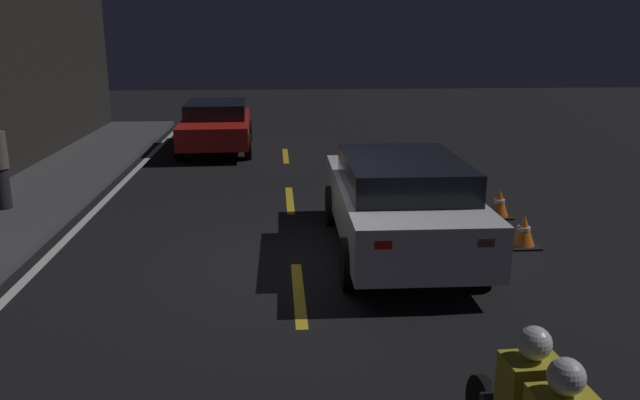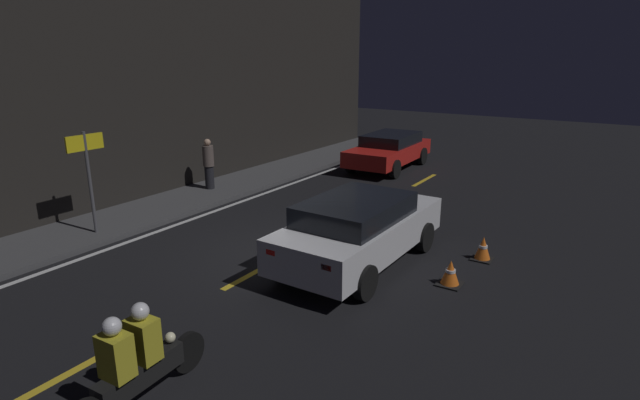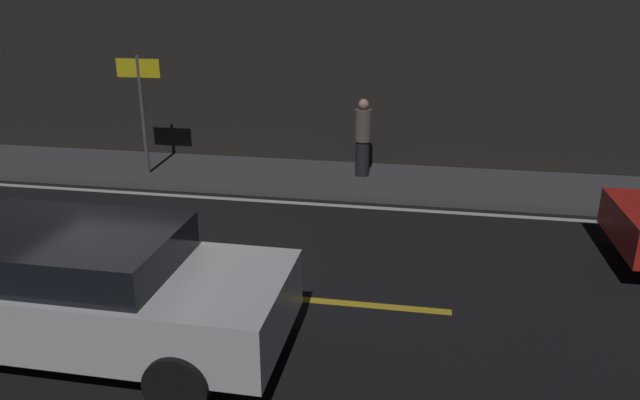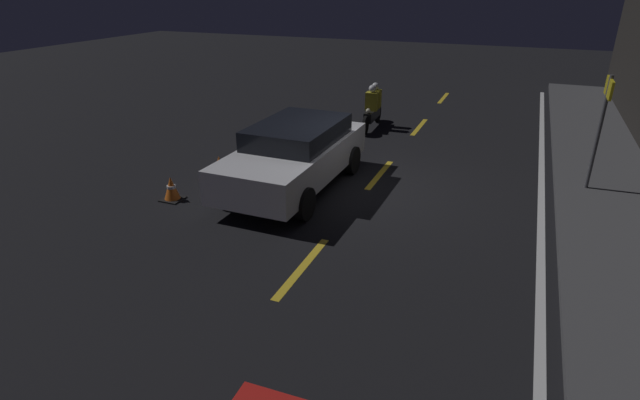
% 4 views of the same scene
% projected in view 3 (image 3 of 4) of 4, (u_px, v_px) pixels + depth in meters
% --- Properties ---
extents(ground_plane, '(56.00, 56.00, 0.00)m').
position_uv_depth(ground_plane, '(120.00, 283.00, 8.60)').
color(ground_plane, black).
extents(raised_curb, '(28.00, 2.14, 0.14)m').
position_uv_depth(raised_curb, '(229.00, 174.00, 13.10)').
color(raised_curb, '#424244').
rests_on(raised_curb, ground).
extents(lane_dash_c, '(2.00, 0.14, 0.01)m').
position_uv_depth(lane_dash_c, '(54.00, 277.00, 8.76)').
color(lane_dash_c, gold).
rests_on(lane_dash_c, ground).
extents(lane_dash_d, '(2.00, 0.14, 0.01)m').
position_uv_depth(lane_dash_d, '(373.00, 305.00, 8.02)').
color(lane_dash_d, gold).
rests_on(lane_dash_d, ground).
extents(lane_solid_kerb, '(25.20, 0.14, 0.01)m').
position_uv_depth(lane_solid_kerb, '(208.00, 197.00, 11.91)').
color(lane_solid_kerb, silver).
rests_on(lane_solid_kerb, ground).
extents(sedan_white, '(4.43, 1.97, 1.44)m').
position_uv_depth(sedan_white, '(84.00, 287.00, 6.84)').
color(sedan_white, silver).
rests_on(sedan_white, ground).
extents(pedestrian, '(0.34, 0.34, 1.57)m').
position_uv_depth(pedestrian, '(363.00, 137.00, 12.52)').
color(pedestrian, black).
rests_on(pedestrian, raised_curb).
extents(shop_sign, '(0.90, 0.08, 2.40)m').
position_uv_depth(shop_sign, '(141.00, 92.00, 12.35)').
color(shop_sign, '#4C4C51').
rests_on(shop_sign, raised_curb).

